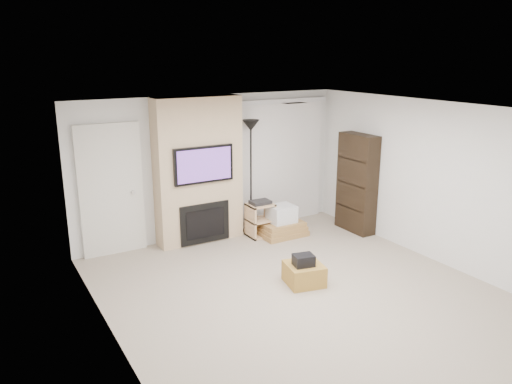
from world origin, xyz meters
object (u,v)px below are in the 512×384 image
av_stand (260,217)px  ottoman (304,274)px  floor_lamp (251,145)px  box_stack (281,224)px  bookshelf (357,183)px

av_stand → ottoman: bearing=-102.9°
ottoman → av_stand: av_stand is taller
ottoman → floor_lamp: (0.44, 2.30, 1.47)m
box_stack → floor_lamp: bearing=127.7°
floor_lamp → av_stand: 1.31m
ottoman → box_stack: (0.80, 1.83, 0.06)m
floor_lamp → bookshelf: (1.69, -0.93, -0.72)m
ottoman → bookshelf: bearing=32.7°
av_stand → bookshelf: (1.67, -0.62, 0.55)m
floor_lamp → bookshelf: size_ratio=1.14×
ottoman → box_stack: bearing=66.3°
av_stand → bookshelf: bearing=-20.4°
floor_lamp → av_stand: bearing=-87.3°
ottoman → av_stand: size_ratio=0.76×
box_stack → bookshelf: (1.33, -0.46, 0.69)m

